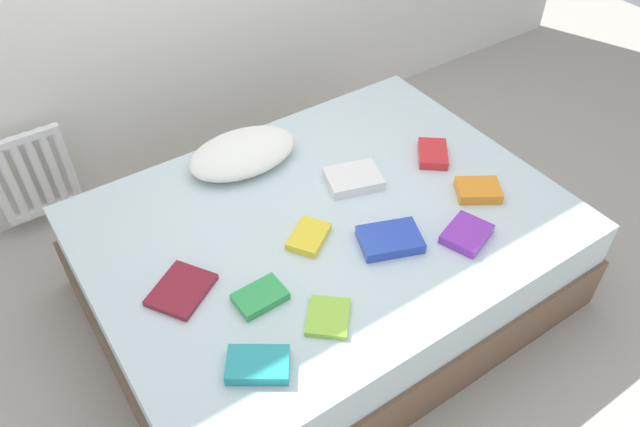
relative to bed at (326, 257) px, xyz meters
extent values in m
plane|color=#9E998E|center=(0.00, 0.00, -0.25)|extent=(8.00, 8.00, 0.00)
cube|color=brown|center=(0.00, 0.00, -0.11)|extent=(2.00, 1.50, 0.28)
cube|color=silver|center=(0.00, 0.00, 0.14)|extent=(1.96, 1.46, 0.22)
cylinder|color=white|center=(-1.05, 1.20, 0.09)|extent=(0.04, 0.04, 0.48)
cylinder|color=white|center=(-0.98, 1.20, 0.09)|extent=(0.04, 0.04, 0.48)
cylinder|color=white|center=(-0.91, 1.20, 0.09)|extent=(0.04, 0.04, 0.48)
cylinder|color=white|center=(-0.84, 1.20, 0.09)|extent=(0.04, 0.04, 0.48)
cylinder|color=white|center=(-0.78, 1.20, 0.09)|extent=(0.04, 0.04, 0.48)
cube|color=white|center=(-0.95, 1.20, 0.31)|extent=(0.38, 0.04, 0.04)
cube|color=white|center=(-0.95, 1.20, -0.13)|extent=(0.38, 0.04, 0.04)
ellipsoid|color=white|center=(-0.11, 0.52, 0.31)|extent=(0.52, 0.34, 0.11)
cube|color=purple|center=(0.40, -0.42, 0.27)|extent=(0.23, 0.21, 0.04)
cube|color=red|center=(0.64, 0.06, 0.27)|extent=(0.23, 0.24, 0.04)
cube|color=#8CC638|center=(-0.30, -0.44, 0.26)|extent=(0.22, 0.23, 0.02)
cube|color=yellow|center=(-0.14, -0.07, 0.27)|extent=(0.22, 0.21, 0.03)
cube|color=green|center=(-0.45, -0.23, 0.27)|extent=(0.19, 0.13, 0.04)
cube|color=white|center=(0.23, 0.12, 0.28)|extent=(0.28, 0.25, 0.05)
cube|color=#2847B7|center=(0.12, -0.27, 0.28)|extent=(0.29, 0.25, 0.05)
cube|color=maroon|center=(-0.68, -0.03, 0.26)|extent=(0.29, 0.28, 0.02)
cube|color=orange|center=(0.63, -0.25, 0.28)|extent=(0.23, 0.22, 0.05)
cube|color=teal|center=(-0.61, -0.48, 0.27)|extent=(0.25, 0.23, 0.04)
camera|label=1|loc=(-1.06, -1.51, 2.01)|focal=33.90mm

